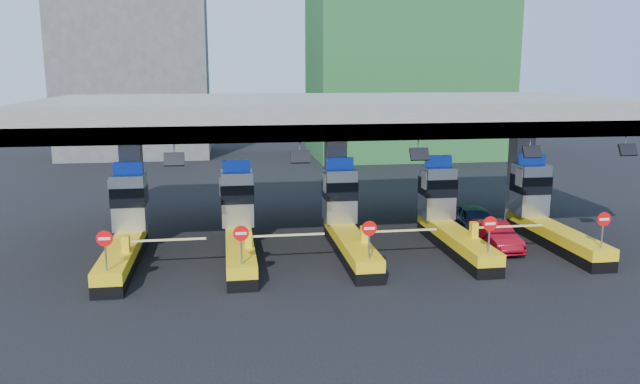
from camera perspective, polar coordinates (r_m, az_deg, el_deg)
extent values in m
plane|color=black|center=(29.50, 2.42, -5.35)|extent=(120.00, 120.00, 0.00)
cube|color=slate|center=(31.31, 1.45, 7.26)|extent=(28.00, 12.00, 1.50)
cube|color=#4C4C49|center=(25.77, 3.68, 5.51)|extent=(28.00, 0.60, 0.70)
cube|color=slate|center=(31.58, -16.75, 0.42)|extent=(1.00, 1.00, 5.50)
cube|color=slate|center=(31.74, 1.42, 0.94)|extent=(1.00, 1.00, 5.50)
cube|color=slate|center=(34.89, 17.81, 1.34)|extent=(1.00, 1.00, 5.50)
cylinder|color=slate|center=(25.32, -13.19, 3.78)|extent=(0.06, 0.06, 0.50)
cube|color=black|center=(25.17, -13.19, 2.93)|extent=(0.80, 0.38, 0.54)
cylinder|color=slate|center=(25.42, -1.86, 4.09)|extent=(0.06, 0.06, 0.50)
cube|color=black|center=(25.27, -1.80, 3.25)|extent=(0.80, 0.38, 0.54)
cylinder|color=slate|center=(26.48, 8.97, 4.24)|extent=(0.06, 0.06, 0.50)
cube|color=black|center=(26.33, 9.08, 3.44)|extent=(0.80, 0.38, 0.54)
cylinder|color=slate|center=(28.39, 18.66, 4.25)|extent=(0.06, 0.06, 0.50)
cube|color=black|center=(28.26, 18.80, 3.50)|extent=(0.80, 0.38, 0.54)
cylinder|color=slate|center=(30.71, 26.17, 4.18)|extent=(0.06, 0.06, 0.50)
cube|color=black|center=(30.59, 26.32, 3.48)|extent=(0.80, 0.38, 0.54)
cube|color=black|center=(28.31, -17.56, -6.06)|extent=(1.20, 8.00, 0.50)
cube|color=#E5B70C|center=(28.18, -17.62, -5.08)|extent=(1.20, 8.00, 0.50)
cube|color=#9EA3A8|center=(30.50, -17.00, -0.83)|extent=(1.50, 1.50, 2.60)
cube|color=black|center=(30.42, -17.04, -0.28)|extent=(1.56, 1.56, 0.90)
cube|color=#0C2DBF|center=(30.23, -17.17, 2.10)|extent=(1.30, 0.35, 0.55)
cube|color=white|center=(30.21, -18.66, 0.31)|extent=(0.06, 0.70, 0.90)
cylinder|color=slate|center=(24.52, -19.01, -5.38)|extent=(0.07, 0.07, 1.30)
cylinder|color=red|center=(24.34, -19.11, -4.05)|extent=(0.60, 0.04, 0.60)
cube|color=white|center=(24.31, -19.12, -4.06)|extent=(0.42, 0.02, 0.10)
cube|color=#E5B70C|center=(26.82, -17.34, -4.55)|extent=(0.30, 0.35, 0.70)
cube|color=white|center=(26.59, -13.83, -4.27)|extent=(3.20, 0.08, 0.08)
cube|color=black|center=(27.96, -7.34, -5.83)|extent=(1.20, 8.00, 0.50)
cube|color=#E5B70C|center=(27.82, -7.36, -4.85)|extent=(1.20, 8.00, 0.50)
cube|color=#9EA3A8|center=(30.17, -7.57, -0.56)|extent=(1.50, 1.50, 2.60)
cube|color=black|center=(30.09, -7.59, -0.01)|extent=(1.56, 1.56, 0.90)
cube|color=#0C2DBF|center=(29.89, -7.65, 2.41)|extent=(1.30, 0.35, 0.55)
cube|color=white|center=(29.74, -9.14, 0.60)|extent=(0.06, 0.70, 0.90)
cylinder|color=slate|center=(24.11, -7.20, -5.13)|extent=(0.07, 0.07, 1.30)
cylinder|color=red|center=(23.92, -7.23, -3.77)|extent=(0.60, 0.04, 0.60)
cube|color=white|center=(23.90, -7.23, -3.78)|extent=(0.42, 0.02, 0.10)
cube|color=#E5B70C|center=(26.51, -6.57, -4.28)|extent=(0.30, 0.35, 0.70)
cube|color=white|center=(26.59, -3.01, -3.96)|extent=(3.20, 0.08, 0.08)
cube|color=black|center=(28.49, 2.81, -5.43)|extent=(1.20, 8.00, 0.50)
cube|color=#E5B70C|center=(28.35, 2.82, -4.46)|extent=(1.20, 8.00, 0.50)
cube|color=#9EA3A8|center=(30.66, 1.81, -0.28)|extent=(1.50, 1.50, 2.60)
cube|color=black|center=(30.59, 1.82, 0.27)|extent=(1.56, 1.56, 0.90)
cube|color=#0C2DBF|center=(30.39, 1.82, 2.64)|extent=(1.30, 0.35, 0.55)
cube|color=white|center=(30.11, 0.42, 0.87)|extent=(0.06, 0.70, 0.90)
cylinder|color=slate|center=(24.72, 4.50, -4.66)|extent=(0.07, 0.07, 1.30)
cylinder|color=red|center=(24.54, 4.54, -3.33)|extent=(0.60, 0.04, 0.60)
cube|color=white|center=(24.52, 4.55, -3.34)|extent=(0.42, 0.02, 0.10)
cube|color=#E5B70C|center=(27.13, 4.06, -3.88)|extent=(0.30, 0.35, 0.70)
cube|color=white|center=(27.51, 7.42, -3.52)|extent=(3.20, 0.08, 0.08)
cube|color=black|center=(29.86, 12.29, -4.90)|extent=(1.20, 8.00, 0.50)
cube|color=#E5B70C|center=(29.73, 12.33, -3.97)|extent=(1.20, 8.00, 0.50)
cube|color=#9EA3A8|center=(31.94, 10.66, -0.01)|extent=(1.50, 1.50, 2.60)
cube|color=black|center=(31.87, 10.69, 0.52)|extent=(1.56, 1.56, 0.90)
cube|color=#0C2DBF|center=(31.68, 10.76, 2.80)|extent=(1.30, 0.35, 0.55)
cube|color=white|center=(31.28, 9.50, 1.11)|extent=(0.06, 0.70, 0.90)
cylinder|color=slate|center=(26.29, 15.20, -4.06)|extent=(0.07, 0.07, 1.30)
cylinder|color=red|center=(26.12, 15.29, -2.81)|extent=(0.60, 0.04, 0.60)
cube|color=white|center=(26.10, 15.32, -2.82)|extent=(0.42, 0.02, 0.10)
cube|color=#E5B70C|center=(28.63, 13.89, -3.38)|extent=(0.30, 0.35, 0.70)
cube|color=white|center=(29.27, 16.89, -3.02)|extent=(3.20, 0.08, 0.08)
cube|color=black|center=(31.96, 20.72, -4.31)|extent=(1.20, 8.00, 0.50)
cube|color=#E5B70C|center=(31.84, 20.78, -3.44)|extent=(1.20, 8.00, 0.50)
cube|color=#9EA3A8|center=(33.91, 18.66, 0.24)|extent=(1.50, 1.50, 2.60)
cube|color=black|center=(33.84, 18.71, 0.73)|extent=(1.56, 1.56, 0.90)
cube|color=#0C2DBF|center=(33.67, 18.83, 2.88)|extent=(1.30, 0.35, 0.55)
cube|color=white|center=(33.17, 17.74, 1.29)|extent=(0.06, 0.70, 0.90)
cylinder|color=slate|center=(28.66, 24.40, -3.43)|extent=(0.07, 0.07, 1.30)
cylinder|color=red|center=(28.50, 24.53, -2.28)|extent=(0.60, 0.04, 0.60)
cube|color=white|center=(28.48, 24.56, -2.29)|extent=(0.42, 0.02, 0.10)
cube|color=#E5B70C|center=(30.87, 22.50, -2.86)|extent=(0.30, 0.35, 0.70)
cube|color=white|center=(31.73, 25.07, -2.52)|extent=(3.20, 0.08, 0.08)
cube|color=#1E5926|center=(62.51, 7.91, 16.21)|extent=(18.00, 12.00, 28.00)
cube|color=#4C4C49|center=(64.32, -16.62, 11.25)|extent=(14.00, 10.00, 18.00)
imported|color=black|center=(32.92, 14.05, -2.60)|extent=(2.24, 4.50, 1.47)
imported|color=maroon|center=(30.74, 15.66, -3.84)|extent=(1.38, 3.91, 1.29)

